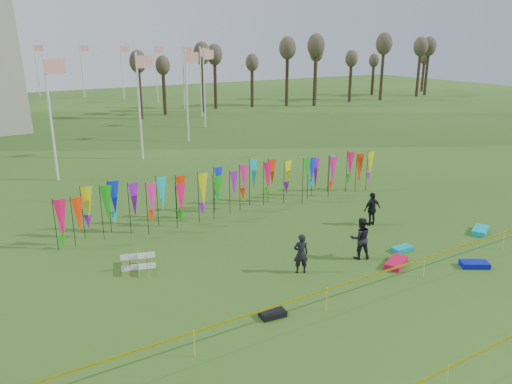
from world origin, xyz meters
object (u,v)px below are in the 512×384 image
person_mid (360,238)px  person_right (372,209)px  person_left (301,254)px  kite_bag_turquoise (402,249)px  kite_bag_red (396,263)px  kite_bag_black (273,314)px  box_kite (138,261)px  kite_bag_blue (474,264)px  kite_bag_teal (480,230)px

person_mid → person_right: 4.17m
person_left → kite_bag_turquoise: size_ratio=1.72×
kite_bag_red → kite_bag_black: kite_bag_red is taller
person_left → kite_bag_red: bearing=-179.8°
box_kite → kite_bag_blue: size_ratio=0.70×
kite_bag_black → box_kite: bearing=115.5°
kite_bag_blue → kite_bag_black: kite_bag_blue is taller
person_left → person_mid: bearing=-161.2°
box_kite → kite_bag_teal: bearing=-16.7°
kite_bag_red → kite_bag_black: size_ratio=1.52×
person_left → kite_bag_red: (3.78, -1.54, -0.71)m
person_mid → kite_bag_teal: person_mid is taller
box_kite → kite_bag_red: size_ratio=0.58×
person_mid → kite_bag_teal: size_ratio=1.45×
box_kite → kite_bag_black: size_ratio=0.88×
kite_bag_turquoise → box_kite: bearing=158.5°
person_left → kite_bag_teal: size_ratio=1.32×
box_kite → kite_bag_red: box_kite is taller
box_kite → kite_bag_blue: bearing=-29.9°
kite_bag_blue → box_kite: bearing=150.1°
kite_bag_turquoise → kite_bag_red: (-1.34, -0.92, 0.03)m
kite_bag_red → kite_bag_blue: bearing=-33.6°
person_mid → kite_bag_red: bearing=144.8°
box_kite → person_right: 11.75m
person_right → kite_bag_turquoise: size_ratio=1.76×
kite_bag_black → kite_bag_teal: size_ratio=0.70×
person_mid → kite_bag_red: 1.77m
person_mid → kite_bag_turquoise: bearing=-167.4°
person_right → person_mid: bearing=41.6°
person_mid → person_right: bearing=-116.5°
kite_bag_teal → box_kite: bearing=163.3°
kite_bag_turquoise → kite_bag_black: size_ratio=1.10×
kite_bag_black → kite_bag_teal: (12.71, 1.12, 0.02)m
person_mid → kite_bag_teal: 7.08m
person_mid → kite_bag_teal: bearing=-163.2°
box_kite → kite_bag_red: 10.61m
person_mid → kite_bag_black: bearing=43.2°
person_mid → kite_bag_turquoise: person_mid is taller
kite_bag_blue → kite_bag_red: size_ratio=0.83×
box_kite → kite_bag_teal: 16.14m
person_mid → kite_bag_red: (0.81, -1.36, -0.79)m
kite_bag_turquoise → kite_bag_teal: kite_bag_teal is taller
box_kite → person_left: bearing=-33.0°
person_right → kite_bag_red: 4.73m
kite_bag_black → kite_bag_teal: 12.76m
person_mid → person_right: person_mid is taller
person_left → kite_bag_turquoise: person_left is taller
kite_bag_blue → kite_bag_red: kite_bag_red is taller
person_left → kite_bag_black: (-2.76, -2.18, -0.73)m
kite_bag_red → kite_bag_turquoise: bearing=34.7°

